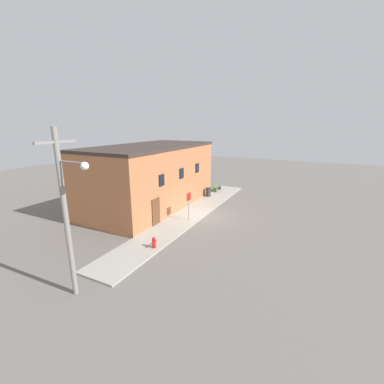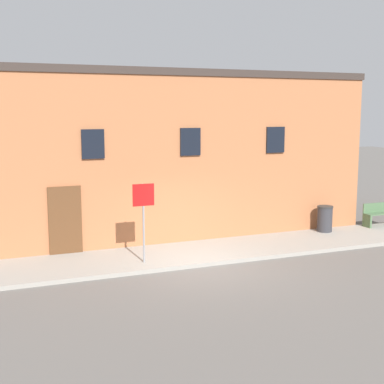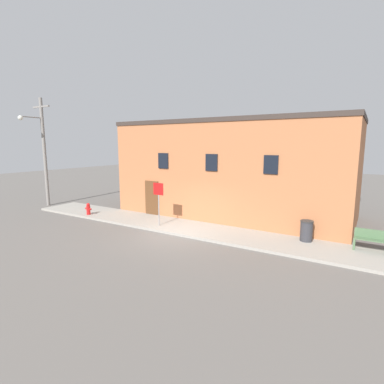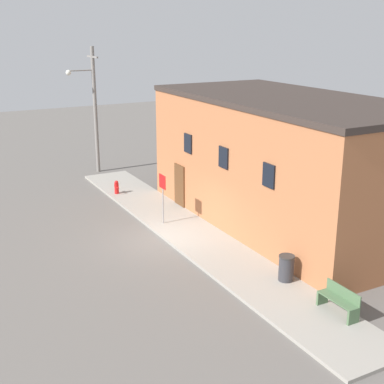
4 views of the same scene
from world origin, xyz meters
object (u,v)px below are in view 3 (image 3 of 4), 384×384
at_px(stop_sign, 159,196).
at_px(utility_pole, 43,148).
at_px(fire_hydrant, 88,209).
at_px(trash_bin, 306,231).
at_px(bench, 374,241).

height_order(stop_sign, utility_pole, utility_pole).
bearing_deg(fire_hydrant, trash_bin, 7.53).
height_order(stop_sign, trash_bin, stop_sign).
height_order(fire_hydrant, stop_sign, stop_sign).
height_order(stop_sign, bench, stop_sign).
xyz_separation_m(fire_hydrant, bench, (15.10, 1.70, 0.07)).
xyz_separation_m(stop_sign, trash_bin, (7.24, 1.38, -1.12)).
relative_size(fire_hydrant, utility_pole, 0.09).
relative_size(bench, trash_bin, 1.56).
bearing_deg(fire_hydrant, stop_sign, 2.93).
bearing_deg(trash_bin, utility_pole, -176.74).
distance_m(bench, utility_pole, 20.71).
xyz_separation_m(fire_hydrant, stop_sign, (5.26, 0.27, 1.24)).
xyz_separation_m(bench, trash_bin, (-2.60, -0.05, 0.04)).
height_order(fire_hydrant, bench, bench).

